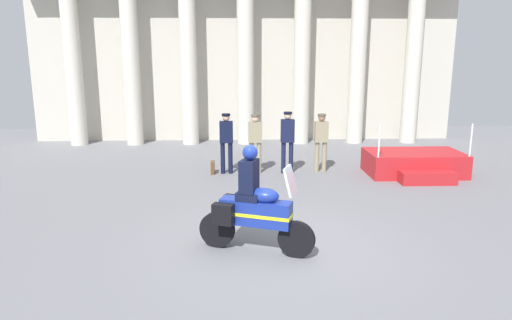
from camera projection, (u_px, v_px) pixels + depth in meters
The scene contains 9 objects.
ground_plane at pixel (277, 247), 8.34m from camera, with size 28.00×28.00×0.00m, color slate.
colonnade_backdrop at pixel (245, 41), 17.79m from camera, with size 16.54×1.47×7.49m.
reviewing_stand at pixel (415, 164), 13.30m from camera, with size 2.67×2.04×1.56m.
officer_in_row_0 at pixel (226, 138), 13.31m from camera, with size 0.38×0.24×1.74m.
officer_in_row_1 at pixel (255, 139), 13.34m from camera, with size 0.38×0.24×1.71m.
officer_in_row_2 at pixel (287, 137), 13.35m from camera, with size 0.38×0.24×1.78m.
officer_in_row_3 at pixel (321, 138), 13.51m from camera, with size 0.38×0.24×1.70m.
motorcycle_with_rider at pixel (252, 208), 8.02m from camera, with size 2.00×0.99×1.90m.
briefcase_on_ground at pixel (213, 168), 13.46m from camera, with size 0.10×0.32×0.36m, color brown.
Camera 1 is at (-0.68, -7.76, 3.38)m, focal length 32.73 mm.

